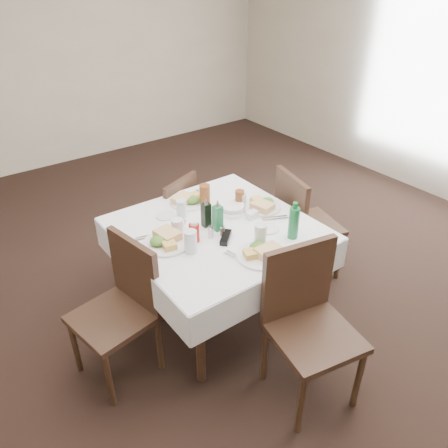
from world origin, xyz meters
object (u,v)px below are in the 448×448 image
chair_east (301,220)px  coffee_mug (177,226)px  water_s (260,235)px  dining_table (217,238)px  chair_north (173,216)px  water_w (191,241)px  oil_cruet_dark (206,214)px  water_n (181,209)px  oil_cruet_green (218,217)px  green_bottle (294,222)px  chair_south (306,315)px  ketchup_bottle (194,232)px  bread_basket (232,209)px  chair_west (123,301)px  water_e (242,201)px

chair_east → coffee_mug: bearing=173.6°
chair_east → water_s: (-0.72, -0.32, 0.30)m
dining_table → chair_north: bearing=84.5°
chair_north → coffee_mug: coffee_mug is taller
chair_north → water_w: water_w is taller
chair_east → oil_cruet_dark: size_ratio=4.25×
dining_table → water_n: (-0.12, 0.26, 0.15)m
dining_table → coffee_mug: bearing=154.9°
water_n → oil_cruet_green: size_ratio=0.57×
coffee_mug → green_bottle: bearing=-41.6°
water_n → coffee_mug: (-0.12, -0.15, -0.02)m
chair_south → oil_cruet_green: (-0.06, 0.80, 0.30)m
dining_table → water_w: bearing=-155.3°
water_w → ketchup_bottle: size_ratio=1.01×
oil_cruet_dark → oil_cruet_green: bearing=-68.2°
chair_east → water_s: size_ratio=6.38×
water_s → coffee_mug: water_s is taller
oil_cruet_green → green_bottle: size_ratio=0.89×
chair_south → water_w: 0.82m
chair_east → green_bottle: size_ratio=3.64×
dining_table → green_bottle: bearing=-49.9°
water_s → bread_basket: water_s is taller
chair_south → chair_west: size_ratio=1.06×
chair_west → water_e: 1.11m
ketchup_bottle → coffee_mug: size_ratio=1.04×
water_e → coffee_mug: size_ratio=0.79×
chair_east → chair_south: bearing=-133.5°
chair_east → water_w: (-1.12, -0.13, 0.30)m
chair_east → green_bottle: (-0.49, -0.39, 0.34)m
chair_south → chair_west: bearing=135.6°
chair_west → water_e: (1.06, 0.16, 0.29)m
chair_west → coffee_mug: size_ratio=6.55×
chair_north → dining_table: bearing=-95.5°
dining_table → water_s: (0.10, -0.33, 0.16)m
water_s → oil_cruet_dark: bearing=110.6°
oil_cruet_dark → chair_west: bearing=-171.2°
bread_basket → coffee_mug: bearing=178.2°
dining_table → coffee_mug: coffee_mug is taller
green_bottle → chair_south: bearing=-123.2°
water_s → bread_basket: 0.44m
coffee_mug → chair_east: bearing=-6.4°
oil_cruet_dark → water_e: bearing=8.8°
water_s → bread_basket: size_ratio=0.78×
chair_south → chair_east: bearing=46.5°
oil_cruet_green → oil_cruet_dark: bearing=111.8°
chair_east → green_bottle: bearing=-142.0°
chair_south → coffee_mug: bearing=107.1°
ketchup_bottle → water_s: bearing=-42.1°
water_w → dining_table: bearing=24.7°
water_e → oil_cruet_green: size_ratio=0.49×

